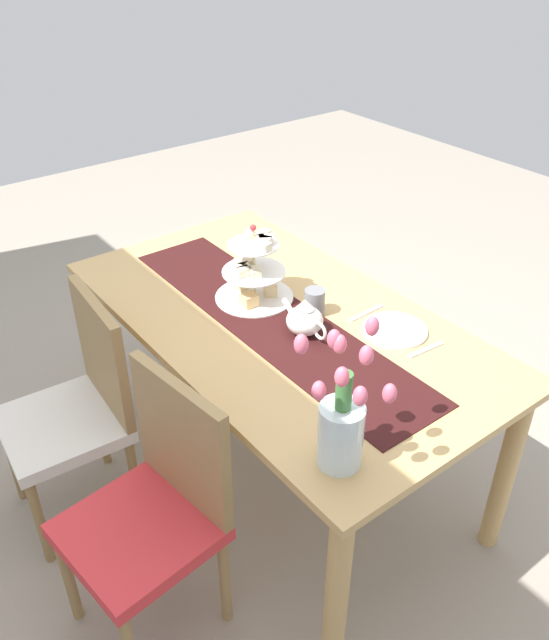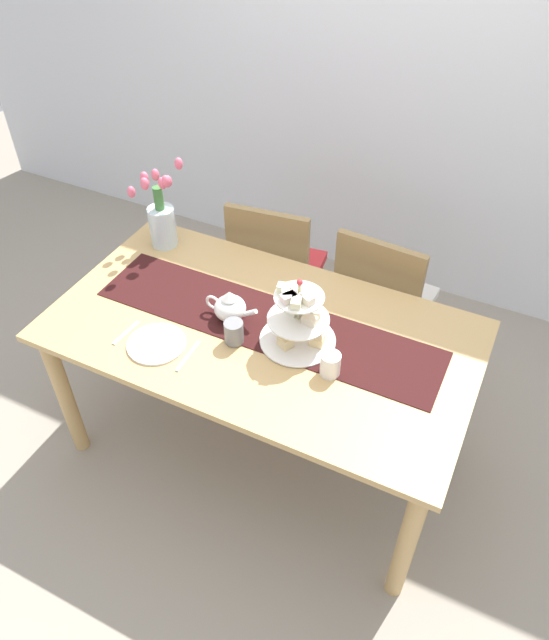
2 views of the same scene
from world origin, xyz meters
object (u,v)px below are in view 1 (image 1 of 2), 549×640
chair_left (156,504)px  teapot (305,319)px  knife_left (366,313)px  mug_white_text (249,262)px  dining_table (280,339)px  dinner_plate_left (395,330)px  tiered_cake_stand (254,273)px  fork_left (426,350)px  mug_grey (315,301)px  tulip_vase (342,421)px  chair_right (78,404)px

chair_left → teapot: size_ratio=3.82×
teapot → knife_left: (-0.04, -0.26, -0.06)m
chair_left → mug_white_text: (0.62, -0.80, 0.31)m
dining_table → dinner_plate_left: bearing=-141.0°
chair_left → tiered_cake_stand: (0.44, -0.70, 0.38)m
knife_left → fork_left: bearing=180.0°
tiered_cake_stand → mug_white_text: (0.18, -0.10, -0.06)m
chair_left → mug_grey: size_ratio=9.58×
tiered_cake_stand → dinner_plate_left: size_ratio=1.32×
tulip_vase → fork_left: tulip_vase is taller
fork_left → knife_left: same height
teapot → mug_grey: bearing=-54.4°
tulip_vase → mug_grey: (0.61, -0.43, -0.09)m
teapot → fork_left: bearing=-141.2°
tiered_cake_stand → mug_grey: 0.26m
tulip_vase → knife_left: (0.50, -0.58, -0.14)m
mug_grey → mug_white_text: (0.40, 0.01, -0.00)m
tiered_cake_stand → teapot: 0.31m
dinner_plate_left → mug_white_text: mug_white_text is taller
chair_left → teapot: (0.14, -0.70, 0.33)m
tulip_vase → mug_grey: size_ratio=4.40×
knife_left → mug_grey: size_ratio=1.79×
dining_table → tulip_vase: size_ratio=4.10×
dining_table → teapot: 0.22m
fork_left → chair_right: bearing=51.1°
dining_table → mug_white_text: bearing=-17.0°
knife_left → mug_white_text: size_ratio=1.79×
fork_left → knife_left: (0.29, 0.00, 0.00)m
dinner_plate_left → knife_left: size_ratio=1.35×
chair_left → tulip_vase: (-0.39, -0.38, 0.41)m
tulip_vase → chair_right: bearing=21.0°
teapot → dinner_plate_left: bearing=-124.8°
dining_table → tiered_cake_stand: (0.16, 0.00, 0.21)m
chair_right → mug_grey: 0.94m
dining_table → chair_left: size_ratio=1.88×
dinner_plate_left → chair_left: bearing=87.4°
chair_right → tiered_cake_stand: 0.80m
teapot → mug_grey: teapot is taller
tiered_cake_stand → dinner_plate_left: 0.56m
mug_white_text → tulip_vase: bearing=157.3°
dinner_plate_left → knife_left: bearing=0.0°
chair_left → dining_table: bearing=-68.0°
tiered_cake_stand → knife_left: 0.44m
chair_left → mug_grey: (0.22, -0.81, 0.32)m
dinner_plate_left → mug_grey: 0.31m
fork_left → knife_left: size_ratio=0.88×
dining_table → dinner_plate_left: 0.43m
knife_left → mug_white_text: mug_white_text is taller
knife_left → mug_white_text: 0.54m
knife_left → chair_right: bearing=63.2°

